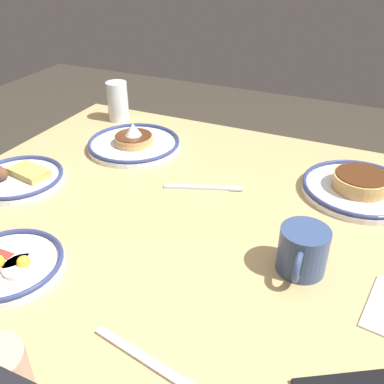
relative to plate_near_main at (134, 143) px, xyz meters
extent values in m
cube|color=tan|center=(-0.32, 0.23, -0.03)|extent=(1.28, 0.98, 0.04)
cylinder|color=#A38556|center=(0.21, -0.15, -0.40)|extent=(0.07, 0.07, 0.68)
cylinder|color=white|center=(0.00, 0.00, -0.01)|extent=(0.27, 0.27, 0.01)
torus|color=navy|center=(0.00, 0.00, 0.00)|extent=(0.27, 0.27, 0.01)
cylinder|color=tan|center=(0.00, 0.00, 0.00)|extent=(0.11, 0.11, 0.01)
cylinder|color=tan|center=(0.00, 0.00, 0.02)|extent=(0.11, 0.11, 0.01)
cylinder|color=#4C2814|center=(0.00, 0.00, 0.02)|extent=(0.11, 0.11, 0.00)
cone|color=white|center=(0.00, 0.00, 0.04)|extent=(0.05, 0.05, 0.04)
cylinder|color=white|center=(-0.06, 0.56, -0.01)|extent=(0.21, 0.21, 0.01)
torus|color=navy|center=(-0.06, 0.56, 0.00)|extent=(0.21, 0.21, 0.01)
cylinder|color=white|center=(-0.09, 0.55, 0.00)|extent=(0.07, 0.07, 0.01)
sphere|color=yellow|center=(-0.09, 0.55, 0.01)|extent=(0.03, 0.03, 0.03)
cylinder|color=white|center=(-0.05, 0.54, 0.00)|extent=(0.08, 0.08, 0.01)
cylinder|color=white|center=(-0.63, -0.01, -0.01)|extent=(0.27, 0.27, 0.01)
torus|color=navy|center=(-0.63, -0.01, 0.00)|extent=(0.27, 0.27, 0.01)
cylinder|color=tan|center=(-0.63, -0.01, 0.00)|extent=(0.13, 0.13, 0.01)
cylinder|color=#C79447|center=(-0.63, -0.01, 0.02)|extent=(0.13, 0.13, 0.01)
cylinder|color=tan|center=(-0.63, -0.01, 0.03)|extent=(0.13, 0.13, 0.01)
cylinder|color=#4C2814|center=(-0.63, -0.01, 0.04)|extent=(0.12, 0.12, 0.00)
cylinder|color=white|center=(0.16, 0.30, -0.01)|extent=(0.22, 0.22, 0.01)
torus|color=navy|center=(0.16, 0.30, 0.00)|extent=(0.22, 0.22, 0.01)
cube|color=tan|center=(0.14, 0.27, 0.01)|extent=(0.11, 0.08, 0.02)
ellipsoid|color=brown|center=(0.19, 0.32, 0.01)|extent=(0.04, 0.03, 0.03)
cylinder|color=#334772|center=(-0.56, 0.32, 0.03)|extent=(0.09, 0.09, 0.09)
torus|color=#334772|center=(-0.56, 0.37, 0.03)|extent=(0.01, 0.06, 0.06)
cylinder|color=brown|center=(-0.56, 0.32, 0.06)|extent=(0.08, 0.08, 0.01)
cylinder|color=silver|center=(0.16, -0.17, 0.05)|extent=(0.07, 0.07, 0.13)
cylinder|color=black|center=(0.16, -0.17, 0.03)|extent=(0.06, 0.06, 0.09)
cube|color=silver|center=(-0.39, 0.62, -0.01)|extent=(0.19, 0.05, 0.01)
cube|color=silver|center=(-0.48, 0.63, -0.01)|extent=(0.03, 0.01, 0.00)
cube|color=silver|center=(-0.27, 0.13, -0.01)|extent=(0.18, 0.08, 0.01)
cube|color=silver|center=(-0.36, 0.11, -0.01)|extent=(0.03, 0.01, 0.00)
cube|color=silver|center=(-0.35, 0.10, -0.01)|extent=(0.03, 0.01, 0.00)
cube|color=silver|center=(-0.35, 0.10, -0.01)|extent=(0.03, 0.01, 0.00)
cube|color=silver|center=(-0.35, 0.09, -0.01)|extent=(0.03, 0.01, 0.00)
camera|label=1|loc=(-0.63, 0.97, 0.53)|focal=40.13mm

